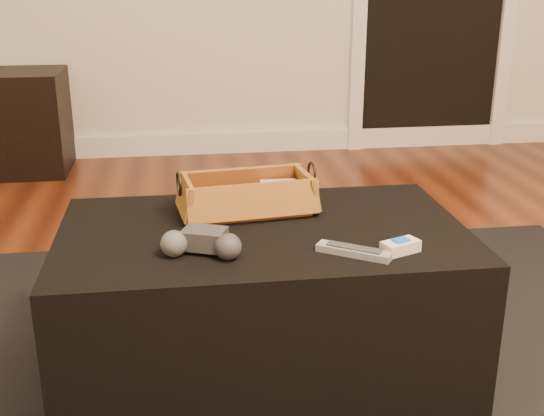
{
  "coord_description": "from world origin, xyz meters",
  "views": [
    {
      "loc": [
        -0.2,
        -1.19,
        1.04
      ],
      "look_at": [
        0.01,
        0.34,
        0.49
      ],
      "focal_mm": 45.0,
      "sensor_mm": 36.0,
      "label": 1
    }
  ],
  "objects": [
    {
      "name": "tv_remote",
      "position": [
        -0.05,
        0.47,
        0.45
      ],
      "size": [
        0.19,
        0.08,
        0.02
      ],
      "primitive_type": "cube",
      "rotation": [
        0.0,
        0.0,
        0.23
      ],
      "color": "black",
      "rests_on": "wicker_basket"
    },
    {
      "name": "silver_remote",
      "position": [
        0.17,
        0.18,
        0.44
      ],
      "size": [
        0.16,
        0.13,
        0.02
      ],
      "color": "gray",
      "rests_on": "ottoman"
    },
    {
      "name": "wicker_basket",
      "position": [
        -0.03,
        0.49,
        0.47
      ],
      "size": [
        0.37,
        0.23,
        0.12
      ],
      "color": "#985022",
      "rests_on": "ottoman"
    },
    {
      "name": "baseboard",
      "position": [
        0.0,
        2.73,
        0.06
      ],
      "size": [
        5.0,
        0.04,
        0.12
      ],
      "primitive_type": "cube",
      "color": "white",
      "rests_on": "floor"
    },
    {
      "name": "game_controller",
      "position": [
        -0.16,
        0.22,
        0.46
      ],
      "size": [
        0.19,
        0.14,
        0.06
      ],
      "color": "#2B2C2E",
      "rests_on": "ottoman"
    },
    {
      "name": "cream_gadget",
      "position": [
        0.28,
        0.18,
        0.45
      ],
      "size": [
        0.1,
        0.07,
        0.03
      ],
      "color": "beige",
      "rests_on": "ottoman"
    },
    {
      "name": "cloth_bundle",
      "position": [
        0.06,
        0.53,
        0.47
      ],
      "size": [
        0.1,
        0.07,
        0.05
      ],
      "primitive_type": "cube",
      "rotation": [
        0.0,
        0.0,
        -0.05
      ],
      "color": "tan",
      "rests_on": "wicker_basket"
    },
    {
      "name": "ottoman",
      "position": [
        -0.01,
        0.36,
        0.22
      ],
      "size": [
        1.0,
        0.6,
        0.42
      ],
      "primitive_type": "cube",
      "color": "black",
      "rests_on": "area_rug"
    },
    {
      "name": "area_rug",
      "position": [
        -0.01,
        0.31,
        0.01
      ],
      "size": [
        2.6,
        2.0,
        0.01
      ],
      "primitive_type": "cube",
      "color": "black",
      "rests_on": "floor"
    }
  ]
}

